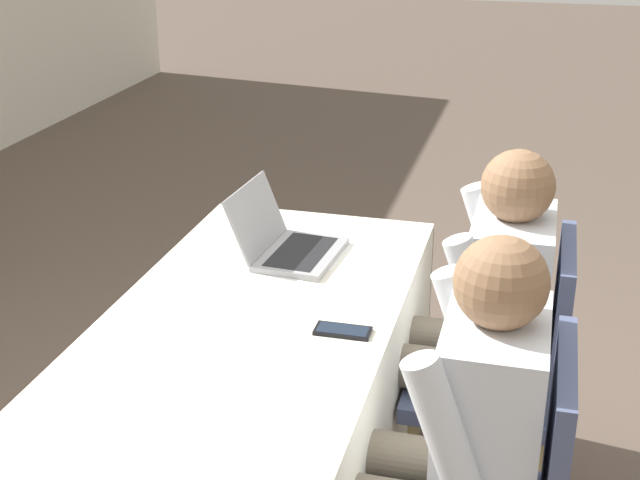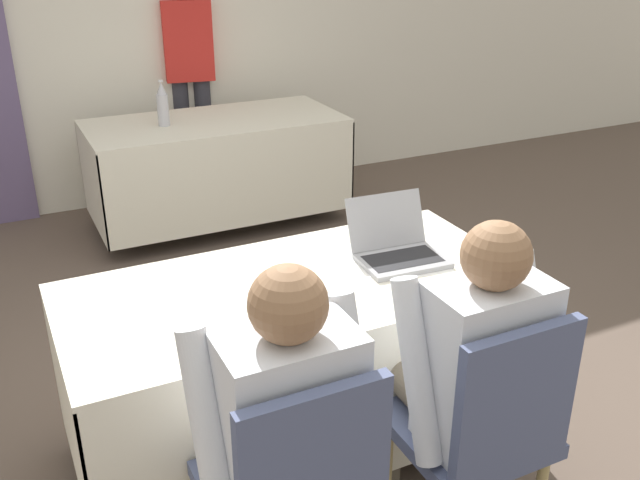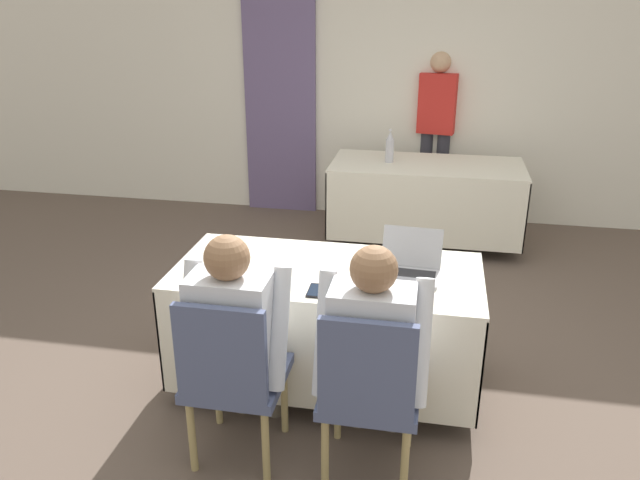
{
  "view_description": "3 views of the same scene",
  "coord_description": "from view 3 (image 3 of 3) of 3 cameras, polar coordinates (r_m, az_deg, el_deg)",
  "views": [
    {
      "loc": [
        -2.01,
        -0.73,
        1.84
      ],
      "look_at": [
        0.0,
        -0.2,
        0.97
      ],
      "focal_mm": 50.0,
      "sensor_mm": 36.0,
      "label": 1
    },
    {
      "loc": [
        -0.9,
        -2.05,
        1.89
      ],
      "look_at": [
        0.0,
        -0.2,
        0.97
      ],
      "focal_mm": 40.0,
      "sensor_mm": 36.0,
      "label": 2
    },
    {
      "loc": [
        0.53,
        -2.97,
        2.1
      ],
      "look_at": [
        0.0,
        -0.2,
        0.97
      ],
      "focal_mm": 35.0,
      "sensor_mm": 36.0,
      "label": 3
    }
  ],
  "objects": [
    {
      "name": "water_bottle",
      "position": [
        5.44,
        6.4,
        8.42
      ],
      "size": [
        0.07,
        0.07,
        0.28
      ],
      "color": "#B7B7C1",
      "rests_on": "conference_table_far"
    },
    {
      "name": "cell_phone",
      "position": [
        3.09,
        -0.46,
        -4.65
      ],
      "size": [
        0.07,
        0.15,
        0.01
      ],
      "rotation": [
        0.0,
        0.0,
        0.01
      ],
      "color": "black",
      "rests_on": "conference_table_near"
    },
    {
      "name": "paper_beside_laptop",
      "position": [
        3.35,
        4.98,
        -2.56
      ],
      "size": [
        0.22,
        0.3,
        0.0
      ],
      "rotation": [
        0.0,
        0.0,
        -0.03
      ],
      "color": "white",
      "rests_on": "conference_table_near"
    },
    {
      "name": "person_white_shirt",
      "position": [
        2.8,
        4.85,
        -9.55
      ],
      "size": [
        0.5,
        0.52,
        1.15
      ],
      "rotation": [
        0.0,
        0.0,
        3.14
      ],
      "color": "#665B4C",
      "rests_on": "ground_plane"
    },
    {
      "name": "laptop",
      "position": [
        3.28,
        8.14,
        -2.5
      ],
      "size": [
        0.33,
        0.32,
        0.22
      ],
      "rotation": [
        0.0,
        0.0,
        -0.07
      ],
      "color": "#99999E",
      "rests_on": "conference_table_near"
    },
    {
      "name": "conference_table_near",
      "position": [
        3.4,
        0.64,
        -5.42
      ],
      "size": [
        1.64,
        0.78,
        0.72
      ],
      "color": "silver",
      "rests_on": "ground_plane"
    },
    {
      "name": "ground_plane",
      "position": [
        3.68,
        0.6,
        -12.99
      ],
      "size": [
        24.0,
        24.0,
        0.0
      ],
      "primitive_type": "plane",
      "color": "brown"
    },
    {
      "name": "wall_back",
      "position": [
        6.07,
        5.92,
        14.63
      ],
      "size": [
        12.0,
        0.06,
        2.7
      ],
      "color": "silver",
      "rests_on": "ground_plane"
    },
    {
      "name": "person_red_shirt",
      "position": [
        6.09,
        10.59,
        10.22
      ],
      "size": [
        0.37,
        0.25,
        1.59
      ],
      "rotation": [
        0.0,
        0.0,
        -0.17
      ],
      "color": "#33333D",
      "rests_on": "ground_plane"
    },
    {
      "name": "curtain_panel",
      "position": [
        6.18,
        -3.71,
        14.59
      ],
      "size": [
        0.7,
        0.04,
        2.65
      ],
      "color": "slate",
      "rests_on": "ground_plane"
    },
    {
      "name": "chair_near_right",
      "position": [
        2.8,
        4.5,
        -13.43
      ],
      "size": [
        0.44,
        0.44,
        0.89
      ],
      "rotation": [
        0.0,
        0.0,
        3.14
      ],
      "color": "tan",
      "rests_on": "ground_plane"
    },
    {
      "name": "paper_centre_table",
      "position": [
        3.27,
        8.92,
        -3.41
      ],
      "size": [
        0.25,
        0.32,
        0.0
      ],
      "rotation": [
        0.0,
        0.0,
        -0.13
      ],
      "color": "white",
      "rests_on": "conference_table_near"
    },
    {
      "name": "chair_near_left",
      "position": [
        2.92,
        -8.06,
        -12.01
      ],
      "size": [
        0.44,
        0.44,
        0.89
      ],
      "rotation": [
        0.0,
        0.0,
        3.14
      ],
      "color": "tan",
      "rests_on": "ground_plane"
    },
    {
      "name": "conference_table_far",
      "position": [
        5.51,
        9.68,
        5.12
      ],
      "size": [
        1.64,
        0.78,
        0.72
      ],
      "color": "silver",
      "rests_on": "ground_plane"
    },
    {
      "name": "person_checkered_shirt",
      "position": [
        2.91,
        -7.58,
        -8.3
      ],
      "size": [
        0.5,
        0.52,
        1.15
      ],
      "rotation": [
        0.0,
        0.0,
        3.14
      ],
      "color": "#665B4C",
      "rests_on": "ground_plane"
    }
  ]
}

